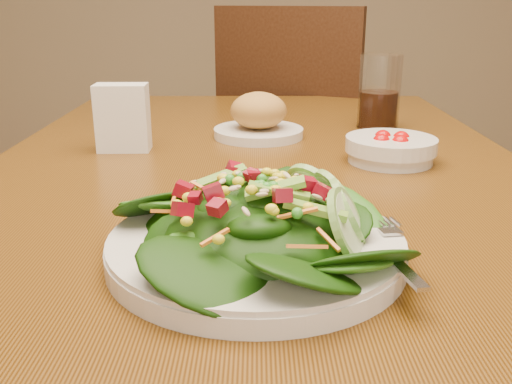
{
  "coord_description": "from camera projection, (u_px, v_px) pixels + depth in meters",
  "views": [
    {
      "loc": [
        -0.0,
        -0.89,
        1.01
      ],
      "look_at": [
        -0.0,
        -0.33,
        0.82
      ],
      "focal_mm": 40.0,
      "sensor_mm": 36.0,
      "label": 1
    }
  ],
  "objects": [
    {
      "name": "napkin_holder",
      "position": [
        123.0,
        116.0,
        1.0
      ],
      "size": [
        0.09,
        0.05,
        0.12
      ],
      "rotation": [
        0.0,
        0.0,
        0.03
      ],
      "color": "white",
      "rests_on": "dining_table"
    },
    {
      "name": "chair_far",
      "position": [
        299.0,
        157.0,
        1.84
      ],
      "size": [
        0.6,
        0.6,
        0.99
      ],
      "rotation": [
        0.0,
        0.0,
        2.75
      ],
      "color": "#321B0F",
      "rests_on": "ground_plane"
    },
    {
      "name": "tomato_bowl",
      "position": [
        391.0,
        149.0,
        0.94
      ],
      "size": [
        0.15,
        0.15,
        0.05
      ],
      "color": "silver",
      "rests_on": "dining_table"
    },
    {
      "name": "dining_table",
      "position": [
        257.0,
        223.0,
        0.96
      ],
      "size": [
        0.9,
        1.4,
        0.75
      ],
      "color": "brown",
      "rests_on": "ground_plane"
    },
    {
      "name": "drinking_glass",
      "position": [
        379.0,
        97.0,
        1.18
      ],
      "size": [
        0.09,
        0.09,
        0.15
      ],
      "color": "silver",
      "rests_on": "dining_table"
    },
    {
      "name": "salad_plate",
      "position": [
        266.0,
        229.0,
        0.59
      ],
      "size": [
        0.31,
        0.31,
        0.09
      ],
      "rotation": [
        0.0,
        0.0,
        -0.36
      ],
      "color": "silver",
      "rests_on": "dining_table"
    },
    {
      "name": "bread_plate",
      "position": [
        259.0,
        119.0,
        1.11
      ],
      "size": [
        0.18,
        0.18,
        0.09
      ],
      "color": "silver",
      "rests_on": "dining_table"
    }
  ]
}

